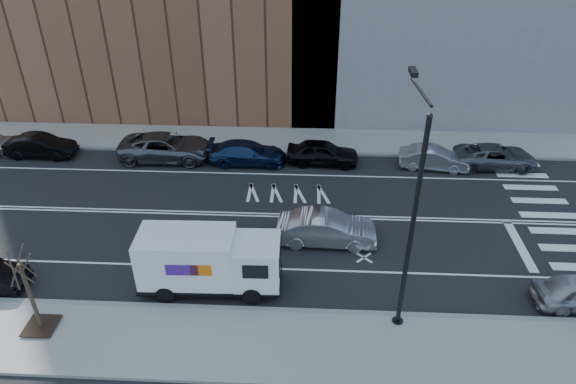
{
  "coord_description": "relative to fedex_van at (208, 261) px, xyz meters",
  "views": [
    {
      "loc": [
        3.37,
        -22.19,
        15.28
      ],
      "look_at": [
        2.27,
        0.09,
        1.4
      ],
      "focal_mm": 32.0,
      "sensor_mm": 36.0,
      "label": 1
    }
  ],
  "objects": [
    {
      "name": "road_markings",
      "position": [
        0.8,
        5.6,
        -1.44
      ],
      "size": [
        40.0,
        8.6,
        0.01
      ],
      "primitive_type": null,
      "color": "white",
      "rests_on": "ground"
    },
    {
      "name": "fedex_van",
      "position": [
        0.0,
        0.0,
        0.0
      ],
      "size": [
        6.07,
        2.26,
        2.75
      ],
      "rotation": [
        0.0,
        0.0,
        0.02
      ],
      "color": "black",
      "rests_on": "ground"
    },
    {
      "name": "curb_far",
      "position": [
        0.8,
        12.6,
        -1.36
      ],
      "size": [
        44.0,
        0.25,
        0.17
      ],
      "primitive_type": "cube",
      "color": "gray",
      "rests_on": "ground"
    },
    {
      "name": "sidewalk_far",
      "position": [
        0.8,
        14.4,
        -1.37
      ],
      "size": [
        44.0,
        3.6,
        0.15
      ],
      "primitive_type": "cube",
      "color": "gray",
      "rests_on": "ground"
    },
    {
      "name": "far_parked_g",
      "position": [
        15.42,
        11.56,
        -0.77
      ],
      "size": [
        4.89,
        2.29,
        1.35
      ],
      "primitive_type": "imported",
      "rotation": [
        0.0,
        0.0,
        1.56
      ],
      "color": "#53545B",
      "rests_on": "ground"
    },
    {
      "name": "far_parked_d",
      "position": [
        0.29,
        11.26,
        -0.75
      ],
      "size": [
        4.79,
        1.98,
        1.39
      ],
      "primitive_type": "imported",
      "rotation": [
        0.0,
        0.0,
        1.58
      ],
      "color": "#15274C",
      "rests_on": "ground"
    },
    {
      "name": "far_parked_f",
      "position": [
        11.62,
        11.16,
        -0.77
      ],
      "size": [
        4.22,
        1.87,
        1.35
      ],
      "primitive_type": "imported",
      "rotation": [
        0.0,
        0.0,
        1.46
      ],
      "color": "#9A9A9E",
      "rests_on": "ground"
    },
    {
      "name": "streetlight",
      "position": [
        7.8,
        -1.31,
        3.64
      ],
      "size": [
        0.44,
        4.02,
        9.34
      ],
      "color": "black",
      "rests_on": "ground"
    },
    {
      "name": "far_parked_b",
      "position": [
        -12.8,
        11.5,
        -0.74
      ],
      "size": [
        4.32,
        1.57,
        1.42
      ],
      "primitive_type": "imported",
      "rotation": [
        0.0,
        0.0,
        1.55
      ],
      "color": "black",
      "rests_on": "ground"
    },
    {
      "name": "curb_near",
      "position": [
        0.8,
        -1.4,
        -1.36
      ],
      "size": [
        44.0,
        0.25,
        0.17
      ],
      "primitive_type": "cube",
      "color": "gray",
      "rests_on": "ground"
    },
    {
      "name": "ground",
      "position": [
        0.8,
        5.6,
        -1.44
      ],
      "size": [
        120.0,
        120.0,
        0.0
      ],
      "primitive_type": "plane",
      "color": "black",
      "rests_on": "ground"
    },
    {
      "name": "street_tree",
      "position": [
        -6.2,
        -2.8,
        0.01
      ],
      "size": [
        1.2,
        1.2,
        3.75
      ],
      "color": "black",
      "rests_on": "ground"
    },
    {
      "name": "far_parked_c",
      "position": [
        -4.8,
        11.57,
        -0.64
      ],
      "size": [
        5.81,
        2.73,
        1.61
      ],
      "primitive_type": "imported",
      "rotation": [
        0.0,
        0.0,
        1.58
      ],
      "color": "#54565C",
      "rests_on": "ground"
    },
    {
      "name": "far_parked_e",
      "position": [
        4.92,
        11.42,
        -0.7
      ],
      "size": [
        4.46,
        1.99,
        1.49
      ],
      "primitive_type": "imported",
      "rotation": [
        0.0,
        0.0,
        1.52
      ],
      "color": "black",
      "rests_on": "ground"
    },
    {
      "name": "driving_sedan",
      "position": [
        5.04,
        3.44,
        -0.66
      ],
      "size": [
        4.78,
        1.77,
        1.56
      ],
      "primitive_type": "imported",
      "rotation": [
        0.0,
        0.0,
        1.55
      ],
      "color": "#ACACB1",
      "rests_on": "ground"
    },
    {
      "name": "sidewalk_near",
      "position": [
        0.8,
        -3.2,
        -1.37
      ],
      "size": [
        44.0,
        3.6,
        0.15
      ],
      "primitive_type": "cube",
      "color": "gray",
      "rests_on": "ground"
    },
    {
      "name": "crosswalk",
      "position": [
        16.8,
        5.6,
        -1.44
      ],
      "size": [
        3.0,
        14.0,
        0.01
      ],
      "primitive_type": null,
      "color": "white",
      "rests_on": "ground"
    }
  ]
}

